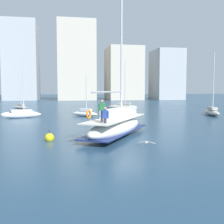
{
  "coord_description": "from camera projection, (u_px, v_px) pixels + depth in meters",
  "views": [
    {
      "loc": [
        -4.94,
        -20.9,
        3.79
      ],
      "look_at": [
        -0.7,
        2.95,
        1.8
      ],
      "focal_mm": 44.22,
      "sensor_mm": 36.0,
      "label": 1
    }
  ],
  "objects": [
    {
      "name": "moored_sloop_far",
      "position": [
        20.0,
        107.0,
        53.59
      ],
      "size": [
        3.37,
        3.43,
        5.15
      ],
      "color": "#B7B2A8",
      "rests_on": "ground"
    },
    {
      "name": "waterfront_buildings",
      "position": [
        66.0,
        68.0,
        99.48
      ],
      "size": [
        82.85,
        20.89,
        27.88
      ],
      "color": "silver",
      "rests_on": "ground"
    },
    {
      "name": "main_sailboat",
      "position": [
        117.0,
        125.0,
        22.48
      ],
      "size": [
        7.09,
        9.43,
        11.81
      ],
      "color": "white",
      "rests_on": "ground"
    },
    {
      "name": "moored_catamaran",
      "position": [
        21.0,
        113.0,
        37.49
      ],
      "size": [
        5.5,
        3.77,
        8.14
      ],
      "color": "silver",
      "rests_on": "ground"
    },
    {
      "name": "moored_cutter_right",
      "position": [
        85.0,
        113.0,
        38.88
      ],
      "size": [
        3.93,
        3.51,
        5.8
      ],
      "color": "white",
      "rests_on": "ground"
    },
    {
      "name": "moored_cutter_left",
      "position": [
        212.0,
        111.0,
        40.06
      ],
      "size": [
        2.1,
        5.33,
        8.99
      ],
      "color": "#B7B2A8",
      "rests_on": "ground"
    },
    {
      "name": "ground_plane",
      "position": [
        127.0,
        138.0,
        21.68
      ],
      "size": [
        400.0,
        400.0,
        0.0
      ],
      "primitive_type": "plane",
      "color": "navy"
    },
    {
      "name": "seagull",
      "position": [
        146.0,
        142.0,
        18.25
      ],
      "size": [
        1.15,
        0.64,
        0.18
      ],
      "color": "silver",
      "rests_on": "ground"
    },
    {
      "name": "mooring_buoy",
      "position": [
        49.0,
        138.0,
        20.42
      ],
      "size": [
        0.7,
        0.7,
        0.95
      ],
      "color": "yellow",
      "rests_on": "ground"
    },
    {
      "name": "moored_sloop_near",
      "position": [
        123.0,
        106.0,
        52.19
      ],
      "size": [
        5.65,
        3.84,
        9.3
      ],
      "color": "#B7B2A8",
      "rests_on": "ground"
    }
  ]
}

